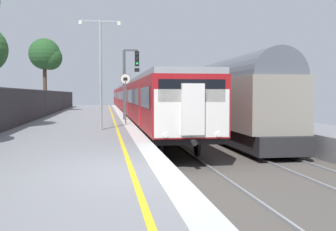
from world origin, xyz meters
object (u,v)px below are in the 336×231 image
freight_train_adjacent_track (182,96)px  signal_gantry (129,76)px  speed_limit_sign (125,92)px  commuter_train_at_platform (132,98)px  background_tree_back (46,56)px  platform_lamp_mid (100,64)px

freight_train_adjacent_track → signal_gantry: (-5.47, -9.48, 1.42)m
freight_train_adjacent_track → speed_limit_sign: (-5.85, -13.03, 0.31)m
commuter_train_at_platform → speed_limit_sign: commuter_train_at_platform is taller
commuter_train_at_platform → freight_train_adjacent_track: bearing=-65.3°
commuter_train_at_platform → signal_gantry: size_ratio=13.56×
commuter_train_at_platform → signal_gantry: signal_gantry is taller
speed_limit_sign → background_tree_back: (-7.00, 19.05, 3.77)m
commuter_train_at_platform → background_tree_back: 10.21m
speed_limit_sign → platform_lamp_mid: platform_lamp_mid is taller
platform_lamp_mid → background_tree_back: background_tree_back is taller
platform_lamp_mid → background_tree_back: size_ratio=0.71×
freight_train_adjacent_track → background_tree_back: size_ratio=5.94×
platform_lamp_mid → background_tree_back: bearing=103.7°
freight_train_adjacent_track → commuter_train_at_platform: bearing=114.7°
freight_train_adjacent_track → signal_gantry: size_ratio=9.33×
freight_train_adjacent_track → platform_lamp_mid: 18.55m
commuter_train_at_platform → freight_train_adjacent_track: size_ratio=1.45×
commuter_train_at_platform → freight_train_adjacent_track: 9.59m
freight_train_adjacent_track → signal_gantry: bearing=-120.0°
freight_train_adjacent_track → background_tree_back: bearing=154.9°
signal_gantry → platform_lamp_mid: (-1.76, -7.52, 0.19)m
freight_train_adjacent_track → platform_lamp_mid: bearing=-113.0°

